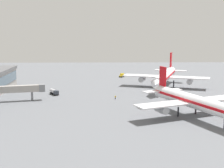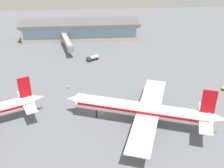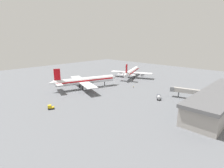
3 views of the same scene
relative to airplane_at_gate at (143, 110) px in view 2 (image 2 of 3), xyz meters
The scene contains 6 objects.
ground 17.62m from the airplane_at_gate, 27.25° to the right, with size 288.00×288.00×0.00m, color slate.
terminal_building 88.60m from the airplane_at_gate, 74.82° to the right, with size 69.40×16.07×10.56m.
airplane_at_gate is the anchor object (origin of this frame).
fuel_truck 56.71m from the airplane_at_gate, 72.87° to the right, with size 6.34×4.97×2.50m.
ground_crew_worker 38.09m from the airplane_at_gate, 44.03° to the right, with size 0.51×0.53×1.67m.
jet_bridge 73.67m from the airplane_at_gate, 65.97° to the right, with size 8.36×23.62×6.74m.
Camera 2 is at (1.67, 86.34, 61.55)m, focal length 45.99 mm.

